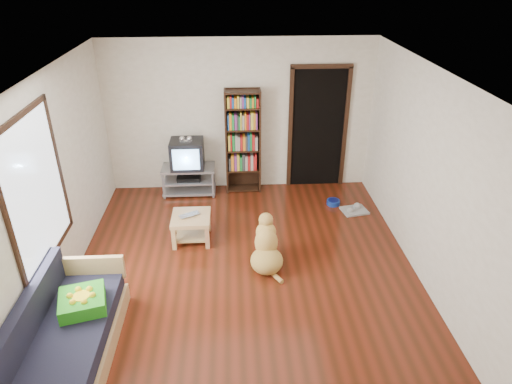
{
  "coord_description": "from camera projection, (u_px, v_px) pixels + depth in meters",
  "views": [
    {
      "loc": [
        -0.13,
        -4.93,
        3.74
      ],
      "look_at": [
        0.17,
        0.49,
        0.9
      ],
      "focal_mm": 32.0,
      "sensor_mm": 36.0,
      "label": 1
    }
  ],
  "objects": [
    {
      "name": "laptop",
      "position": [
        191.0,
        216.0,
        6.52
      ],
      "size": [
        0.35,
        0.31,
        0.02
      ],
      "primitive_type": "imported",
      "rotation": [
        0.0,
        0.0,
        0.49
      ],
      "color": "#BAB9BE",
      "rests_on": "coffee_table"
    },
    {
      "name": "wall_left",
      "position": [
        54.0,
        186.0,
        5.39
      ],
      "size": [
        0.0,
        5.0,
        5.0
      ],
      "primitive_type": "plane",
      "rotation": [
        1.57,
        0.0,
        1.57
      ],
      "color": "silver",
      "rests_on": "ground"
    },
    {
      "name": "crt_tv",
      "position": [
        187.0,
        153.0,
        7.73
      ],
      "size": [
        0.55,
        0.52,
        0.58
      ],
      "color": "black",
      "rests_on": "tv_stand"
    },
    {
      "name": "wall_right",
      "position": [
        427.0,
        177.0,
        5.61
      ],
      "size": [
        0.0,
        5.0,
        5.0
      ],
      "primitive_type": "plane",
      "rotation": [
        1.57,
        0.0,
        -1.57
      ],
      "color": "silver",
      "rests_on": "ground"
    },
    {
      "name": "dog_bowl",
      "position": [
        333.0,
        202.0,
        7.65
      ],
      "size": [
        0.22,
        0.22,
        0.08
      ],
      "primitive_type": "cylinder",
      "color": "navy",
      "rests_on": "ground"
    },
    {
      "name": "coffee_table",
      "position": [
        191.0,
        223.0,
        6.6
      ],
      "size": [
        0.55,
        0.55,
        0.4
      ],
      "color": "tan",
      "rests_on": "ground"
    },
    {
      "name": "bookshelf",
      "position": [
        243.0,
        136.0,
        7.72
      ],
      "size": [
        0.6,
        0.3,
        1.8
      ],
      "color": "black",
      "rests_on": "ground"
    },
    {
      "name": "grey_rag",
      "position": [
        354.0,
        211.0,
        7.46
      ],
      "size": [
        0.46,
        0.39,
        0.03
      ],
      "primitive_type": "cube",
      "rotation": [
        0.0,
        0.0,
        0.2
      ],
      "color": "#999999",
      "rests_on": "ground"
    },
    {
      "name": "doorway",
      "position": [
        318.0,
        126.0,
        7.85
      ],
      "size": [
        1.03,
        0.05,
        2.19
      ],
      "color": "black",
      "rests_on": "wall_back"
    },
    {
      "name": "wall_back",
      "position": [
        239.0,
        117.0,
        7.71
      ],
      "size": [
        4.5,
        0.0,
        4.5
      ],
      "primitive_type": "plane",
      "rotation": [
        1.57,
        0.0,
        0.0
      ],
      "color": "silver",
      "rests_on": "ground"
    },
    {
      "name": "ceiling",
      "position": [
        243.0,
        74.0,
        4.9
      ],
      "size": [
        5.0,
        5.0,
        0.0
      ],
      "primitive_type": "plane",
      "rotation": [
        3.14,
        0.0,
        0.0
      ],
      "color": "white",
      "rests_on": "ground"
    },
    {
      "name": "dog",
      "position": [
        266.0,
        248.0,
        6.09
      ],
      "size": [
        0.45,
        0.85,
        0.7
      ],
      "color": "#B39544",
      "rests_on": "ground"
    },
    {
      "name": "wall_front",
      "position": [
        255.0,
        335.0,
        3.29
      ],
      "size": [
        4.5,
        0.0,
        4.5
      ],
      "primitive_type": "plane",
      "rotation": [
        -1.57,
        0.0,
        0.0
      ],
      "color": "silver",
      "rests_on": "ground"
    },
    {
      "name": "green_cushion",
      "position": [
        82.0,
        302.0,
        4.79
      ],
      "size": [
        0.56,
        0.56,
        0.15
      ],
      "primitive_type": "cube",
      "rotation": [
        0.0,
        0.0,
        0.27
      ],
      "color": "green",
      "rests_on": "sofa"
    },
    {
      "name": "ground",
      "position": [
        245.0,
        269.0,
        6.1
      ],
      "size": [
        5.0,
        5.0,
        0.0
      ],
      "primitive_type": "plane",
      "color": "#581D0F",
      "rests_on": "ground"
    },
    {
      "name": "tv_stand",
      "position": [
        189.0,
        179.0,
        7.93
      ],
      "size": [
        0.9,
        0.45,
        0.5
      ],
      "color": "#99999E",
      "rests_on": "ground"
    },
    {
      "name": "sofa",
      "position": [
        67.0,
        337.0,
        4.67
      ],
      "size": [
        0.8,
        1.8,
        0.8
      ],
      "color": "tan",
      "rests_on": "ground"
    },
    {
      "name": "window",
      "position": [
        36.0,
        191.0,
        4.86
      ],
      "size": [
        0.03,
        1.46,
        1.7
      ],
      "color": "white",
      "rests_on": "wall_left"
    }
  ]
}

